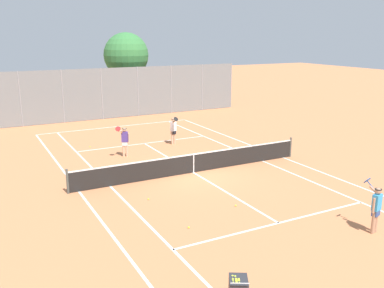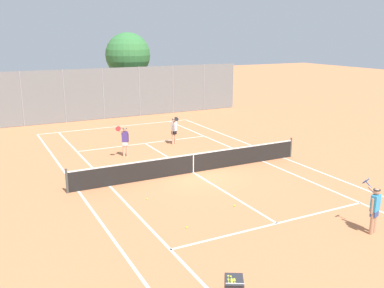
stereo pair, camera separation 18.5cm
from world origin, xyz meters
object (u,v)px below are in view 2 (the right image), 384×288
at_px(loose_tennis_ball_3, 176,135).
at_px(player_far_left, 125,140).
at_px(loose_tennis_ball_4, 234,206).
at_px(loose_tennis_ball_5, 191,165).
at_px(loose_tennis_ball_1, 91,146).
at_px(loose_tennis_ball_2, 147,199).
at_px(player_far_right, 174,129).
at_px(player_near_side, 374,207).
at_px(tree_behind_left, 128,57).
at_px(loose_tennis_ball_0, 187,227).
at_px(tennis_net, 193,163).

bearing_deg(loose_tennis_ball_3, player_far_left, -145.51).
height_order(loose_tennis_ball_4, loose_tennis_ball_5, same).
height_order(loose_tennis_ball_1, loose_tennis_ball_2, same).
relative_size(loose_tennis_ball_1, loose_tennis_ball_3, 1.00).
relative_size(player_far_left, player_far_right, 1.00).
bearing_deg(player_near_side, tree_behind_left, 88.14).
bearing_deg(loose_tennis_ball_2, player_near_side, -48.12).
relative_size(loose_tennis_ball_3, loose_tennis_ball_4, 1.00).
bearing_deg(loose_tennis_ball_2, loose_tennis_ball_4, -38.62).
distance_m(player_near_side, loose_tennis_ball_0, 6.29).
distance_m(player_far_right, loose_tennis_ball_3, 2.31).
height_order(loose_tennis_ball_2, loose_tennis_ball_5, same).
distance_m(player_far_right, loose_tennis_ball_1, 5.05).
relative_size(player_near_side, loose_tennis_ball_0, 26.88).
xyz_separation_m(loose_tennis_ball_4, loose_tennis_ball_5, (0.91, 5.48, 0.00)).
bearing_deg(player_far_left, player_near_side, -71.16).
xyz_separation_m(player_far_right, loose_tennis_ball_4, (-2.01, -9.84, -0.89)).
relative_size(player_far_left, loose_tennis_ball_5, 26.88).
relative_size(loose_tennis_ball_5, tree_behind_left, 0.01).
height_order(player_far_right, loose_tennis_ball_5, player_far_right).
height_order(loose_tennis_ball_0, loose_tennis_ball_2, same).
relative_size(tennis_net, tree_behind_left, 1.81).
relative_size(player_far_left, tree_behind_left, 0.27).
distance_m(loose_tennis_ball_2, loose_tennis_ball_3, 11.13).
xyz_separation_m(player_far_left, loose_tennis_ball_0, (-1.02, -9.49, -0.89)).
xyz_separation_m(player_far_right, loose_tennis_ball_3, (1.00, 1.88, -0.89)).
relative_size(player_far_left, loose_tennis_ball_0, 26.88).
bearing_deg(loose_tennis_ball_1, player_far_right, -19.56).
distance_m(tennis_net, player_far_right, 5.64).
bearing_deg(loose_tennis_ball_2, player_far_left, 78.81).
bearing_deg(player_near_side, player_far_left, 108.84).
bearing_deg(player_near_side, loose_tennis_ball_3, 89.39).
bearing_deg(loose_tennis_ball_3, tennis_net, -109.04).
height_order(player_far_left, loose_tennis_ball_5, player_far_left).
height_order(loose_tennis_ball_3, loose_tennis_ball_5, same).
bearing_deg(loose_tennis_ball_1, loose_tennis_ball_0, -89.20).
height_order(loose_tennis_ball_0, loose_tennis_ball_3, same).
bearing_deg(loose_tennis_ball_1, loose_tennis_ball_4, -76.92).
bearing_deg(loose_tennis_ball_1, player_near_side, -70.45).
relative_size(loose_tennis_ball_1, loose_tennis_ball_2, 1.00).
bearing_deg(loose_tennis_ball_3, loose_tennis_ball_4, -104.44).
relative_size(loose_tennis_ball_0, tree_behind_left, 0.01).
distance_m(player_far_left, tree_behind_left, 15.60).
bearing_deg(player_far_left, player_far_right, 19.12).
distance_m(loose_tennis_ball_3, tree_behind_left, 12.07).
relative_size(player_far_left, loose_tennis_ball_2, 26.88).
relative_size(tennis_net, loose_tennis_ball_2, 181.82).
distance_m(tennis_net, player_near_side, 8.80).
bearing_deg(loose_tennis_ball_3, loose_tennis_ball_0, -113.68).
bearing_deg(loose_tennis_ball_4, loose_tennis_ball_0, -160.94).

